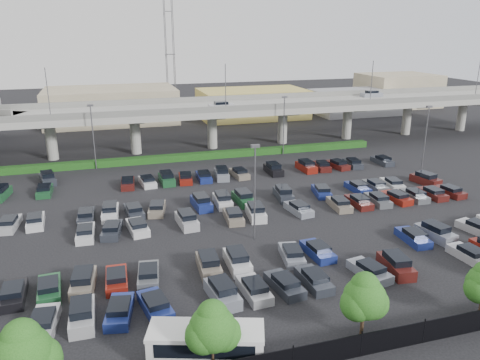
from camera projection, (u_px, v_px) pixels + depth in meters
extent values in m
plane|color=black|center=(234.00, 212.00, 57.21)|extent=(280.00, 280.00, 0.00)
cube|color=gray|center=(185.00, 111.00, 84.13)|extent=(150.00, 13.00, 1.10)
cube|color=#63625E|center=(191.00, 111.00, 78.11)|extent=(150.00, 0.50, 1.00)
cube|color=#63625E|center=(179.00, 100.00, 89.50)|extent=(150.00, 0.50, 1.00)
cylinder|color=gray|center=(51.00, 140.00, 79.06)|extent=(1.80, 1.80, 6.70)
cube|color=#63625E|center=(49.00, 122.00, 78.09)|extent=(2.60, 9.75, 0.50)
cylinder|color=gray|center=(135.00, 135.00, 82.88)|extent=(1.80, 1.80, 6.70)
cube|color=#63625E|center=(134.00, 118.00, 81.91)|extent=(2.60, 9.75, 0.50)
cylinder|color=gray|center=(212.00, 130.00, 86.70)|extent=(1.80, 1.80, 6.70)
cube|color=#63625E|center=(212.00, 114.00, 85.73)|extent=(2.60, 9.75, 0.50)
cylinder|color=gray|center=(283.00, 126.00, 90.52)|extent=(1.80, 1.80, 6.70)
cube|color=#63625E|center=(283.00, 110.00, 89.55)|extent=(2.60, 9.75, 0.50)
cylinder|color=gray|center=(347.00, 122.00, 94.34)|extent=(1.80, 1.80, 6.70)
cube|color=#63625E|center=(348.00, 107.00, 93.37)|extent=(2.60, 9.75, 0.50)
cylinder|color=gray|center=(407.00, 119.00, 98.16)|extent=(1.80, 1.80, 6.70)
cube|color=#63625E|center=(408.00, 104.00, 97.19)|extent=(2.60, 9.75, 0.50)
cylinder|color=gray|center=(462.00, 115.00, 101.98)|extent=(1.80, 1.80, 6.70)
cube|color=#63625E|center=(464.00, 101.00, 101.01)|extent=(2.60, 9.75, 0.50)
cube|color=#ADADB1|center=(221.00, 107.00, 82.74)|extent=(4.40, 1.82, 0.82)
cube|color=black|center=(221.00, 103.00, 82.55)|extent=(2.30, 1.60, 0.50)
cube|color=gray|center=(372.00, 95.00, 97.49)|extent=(4.40, 1.82, 0.82)
cube|color=black|center=(372.00, 92.00, 97.29)|extent=(2.30, 1.60, 0.50)
cylinder|color=#515156|center=(48.00, 94.00, 71.17)|extent=(0.14, 0.14, 8.00)
cylinder|color=#515156|center=(225.00, 88.00, 78.81)|extent=(0.14, 0.14, 8.00)
cylinder|color=#515156|center=(372.00, 83.00, 86.45)|extent=(0.14, 0.14, 8.00)
cylinder|color=#515156|center=(478.00, 79.00, 93.00)|extent=(0.14, 0.14, 8.00)
cube|color=#133910|center=(194.00, 156.00, 79.82)|extent=(66.00, 1.60, 1.10)
cube|color=black|center=(348.00, 348.00, 31.42)|extent=(70.00, 0.06, 1.80)
cylinder|color=black|center=(293.00, 358.00, 30.30)|extent=(0.10, 0.10, 2.00)
cylinder|color=black|center=(361.00, 344.00, 31.66)|extent=(0.10, 0.10, 2.00)
cylinder|color=black|center=(424.00, 331.00, 33.03)|extent=(0.10, 0.10, 2.00)
sphere|color=#1A4C14|center=(23.00, 354.00, 26.49)|extent=(3.39, 3.39, 3.39)
sphere|color=#1A4C14|center=(39.00, 359.00, 26.99)|extent=(2.67, 2.67, 2.67)
sphere|color=#1A4C14|center=(21.00, 339.00, 26.31)|extent=(2.30, 2.30, 2.30)
cylinder|color=#332316|center=(213.00, 360.00, 30.15)|extent=(0.26, 0.26, 1.96)
sphere|color=#1A4C14|center=(212.00, 329.00, 29.41)|extent=(3.04, 3.04, 3.04)
sphere|color=#1A4C14|center=(223.00, 333.00, 29.86)|extent=(2.39, 2.39, 2.39)
sphere|color=#1A4C14|center=(204.00, 335.00, 29.28)|extent=(2.39, 2.39, 2.39)
sphere|color=#1A4C14|center=(212.00, 316.00, 29.26)|extent=(2.06, 2.06, 2.06)
cylinder|color=#332316|center=(362.00, 328.00, 33.41)|extent=(0.26, 0.26, 1.97)
sphere|color=#1A4C14|center=(364.00, 298.00, 32.67)|extent=(3.07, 3.07, 3.07)
sphere|color=#1A4C14|center=(372.00, 303.00, 33.12)|extent=(2.41, 2.41, 2.41)
sphere|color=#1A4C14|center=(357.00, 304.00, 32.53)|extent=(2.41, 2.41, 2.41)
sphere|color=#1A4C14|center=(365.00, 286.00, 32.52)|extent=(2.08, 2.08, 2.08)
cylinder|color=#332316|center=(480.00, 309.00, 35.78)|extent=(0.26, 0.26, 1.80)
sphere|color=#1A4C14|center=(479.00, 289.00, 34.97)|extent=(2.19, 2.19, 2.19)
cube|color=silver|center=(206.00, 346.00, 31.27)|extent=(8.01, 4.77, 2.22)
cube|color=black|center=(206.00, 340.00, 31.10)|extent=(7.02, 4.50, 1.00)
cube|color=silver|center=(206.00, 331.00, 30.89)|extent=(8.14, 4.90, 0.26)
cube|color=#ADADB1|center=(44.00, 324.00, 34.77)|extent=(2.24, 4.56, 0.82)
cube|color=black|center=(42.00, 318.00, 34.39)|extent=(1.82, 2.45, 0.50)
cube|color=#ADADB1|center=(82.00, 317.00, 35.49)|extent=(1.86, 4.42, 1.05)
cube|color=black|center=(81.00, 307.00, 35.23)|extent=(1.62, 2.61, 0.65)
cube|color=navy|center=(120.00, 312.00, 36.27)|extent=(2.62, 4.66, 0.82)
cube|color=black|center=(119.00, 306.00, 35.90)|extent=(2.01, 2.56, 0.50)
cube|color=navy|center=(155.00, 306.00, 37.02)|extent=(2.62, 4.66, 0.82)
cube|color=black|center=(155.00, 301.00, 36.65)|extent=(2.01, 2.56, 0.50)
cube|color=gray|center=(222.00, 294.00, 38.49)|extent=(2.33, 4.58, 1.05)
cube|color=black|center=(222.00, 285.00, 38.23)|extent=(1.90, 2.77, 0.65)
cube|color=#ADADB1|center=(254.00, 290.00, 39.27)|extent=(2.09, 4.50, 0.82)
cube|color=black|center=(255.00, 285.00, 38.90)|extent=(1.74, 2.39, 0.50)
cube|color=#2A2E37|center=(285.00, 285.00, 40.02)|extent=(2.44, 4.62, 0.82)
cube|color=black|center=(286.00, 280.00, 39.65)|extent=(1.92, 2.51, 0.50)
cube|color=#2A2E37|center=(314.00, 281.00, 40.77)|extent=(1.98, 4.46, 0.82)
cube|color=black|center=(315.00, 275.00, 40.40)|extent=(1.68, 2.36, 0.50)
cube|color=gray|center=(369.00, 272.00, 42.28)|extent=(2.55, 4.65, 0.82)
cube|color=black|center=(371.00, 266.00, 41.90)|extent=(1.97, 2.54, 0.50)
cube|color=#4D1714|center=(396.00, 266.00, 42.99)|extent=(2.32, 4.58, 1.05)
cube|color=black|center=(397.00, 258.00, 42.74)|extent=(1.90, 2.77, 0.65)
cube|color=#ADADB1|center=(469.00, 256.00, 45.28)|extent=(2.11, 4.51, 0.82)
cube|color=black|center=(472.00, 251.00, 44.90)|extent=(1.75, 2.40, 0.50)
cube|color=black|center=(14.00, 295.00, 38.58)|extent=(1.93, 4.44, 0.82)
cube|color=black|center=(12.00, 289.00, 38.20)|extent=(1.66, 2.34, 0.50)
cube|color=#1C502A|center=(49.00, 290.00, 39.33)|extent=(2.11, 4.51, 0.82)
cube|color=black|center=(48.00, 284.00, 38.95)|extent=(1.75, 2.40, 0.50)
cube|color=gray|center=(84.00, 284.00, 40.04)|extent=(2.27, 4.57, 1.05)
cube|color=black|center=(83.00, 275.00, 39.79)|extent=(1.87, 2.75, 0.65)
cube|color=maroon|center=(117.00, 280.00, 40.83)|extent=(1.96, 4.46, 0.82)
cube|color=black|center=(116.00, 275.00, 40.45)|extent=(1.68, 2.35, 0.50)
cube|color=#55585D|center=(148.00, 276.00, 41.58)|extent=(2.36, 4.60, 0.82)
cube|color=black|center=(148.00, 270.00, 41.20)|extent=(1.88, 2.48, 0.50)
cube|color=gray|center=(209.00, 266.00, 43.04)|extent=(2.03, 4.48, 1.05)
cube|color=black|center=(209.00, 258.00, 42.79)|extent=(1.73, 2.68, 0.65)
cube|color=silver|center=(237.00, 262.00, 43.79)|extent=(1.95, 4.45, 1.05)
cube|color=black|center=(237.00, 254.00, 43.54)|extent=(1.68, 2.65, 0.65)
cube|color=gray|center=(292.00, 255.00, 45.33)|extent=(2.52, 4.64, 0.82)
cube|color=black|center=(293.00, 250.00, 44.96)|extent=(1.96, 2.53, 0.50)
cube|color=navy|center=(317.00, 252.00, 46.08)|extent=(2.12, 4.52, 0.82)
cube|color=black|center=(319.00, 247.00, 45.71)|extent=(1.76, 2.41, 0.50)
cube|color=navy|center=(413.00, 238.00, 49.08)|extent=(2.03, 4.48, 0.82)
cube|color=black|center=(415.00, 233.00, 48.71)|extent=(1.71, 2.38, 0.50)
cube|color=gray|center=(435.00, 234.00, 49.80)|extent=(2.50, 4.64, 1.05)
cube|color=black|center=(436.00, 227.00, 49.55)|extent=(2.00, 2.82, 0.65)
cube|color=#ADADB1|center=(477.00, 229.00, 51.33)|extent=(2.66, 4.67, 0.82)
cube|color=black|center=(479.00, 224.00, 50.96)|extent=(2.03, 2.57, 0.50)
cube|color=silver|center=(86.00, 234.00, 50.10)|extent=(1.99, 4.47, 0.82)
cube|color=black|center=(85.00, 229.00, 49.72)|extent=(1.69, 2.36, 0.50)
cube|color=#2A2E37|center=(112.00, 231.00, 50.85)|extent=(2.59, 4.66, 0.82)
cube|color=black|center=(112.00, 226.00, 50.48)|extent=(1.99, 2.55, 0.50)
cube|color=silver|center=(138.00, 228.00, 51.60)|extent=(2.39, 4.60, 0.82)
cube|color=black|center=(137.00, 223.00, 51.23)|extent=(1.89, 2.49, 0.50)
cube|color=#ADADB1|center=(187.00, 221.00, 53.07)|extent=(2.15, 4.53, 1.05)
cube|color=black|center=(187.00, 214.00, 52.81)|extent=(1.80, 2.72, 0.65)
cube|color=gray|center=(233.00, 217.00, 54.60)|extent=(2.16, 4.53, 0.82)
cube|color=black|center=(234.00, 212.00, 54.23)|extent=(1.78, 2.42, 0.50)
cube|color=silver|center=(256.00, 213.00, 55.32)|extent=(2.31, 4.58, 1.05)
cube|color=black|center=(256.00, 207.00, 55.07)|extent=(1.89, 2.77, 0.65)
cube|color=gray|center=(299.00, 209.00, 56.86)|extent=(2.40, 4.60, 0.82)
cube|color=black|center=(299.00, 205.00, 56.48)|extent=(1.90, 2.49, 0.50)
cube|color=gray|center=(339.00, 205.00, 58.36)|extent=(2.16, 4.53, 0.82)
cube|color=black|center=(340.00, 200.00, 57.98)|extent=(1.78, 2.42, 0.50)
cube|color=#4D1714|center=(359.00, 202.00, 59.11)|extent=(1.82, 4.40, 0.82)
cube|color=black|center=(360.00, 198.00, 58.73)|extent=(1.60, 2.30, 0.50)
cube|color=#55585D|center=(378.00, 200.00, 59.86)|extent=(2.10, 4.51, 0.82)
cube|color=black|center=(379.00, 196.00, 59.48)|extent=(1.75, 2.40, 0.50)
cube|color=maroon|center=(396.00, 198.00, 60.61)|extent=(2.35, 4.59, 0.82)
cube|color=black|center=(398.00, 194.00, 60.23)|extent=(1.87, 2.48, 0.50)
cube|color=#55585D|center=(414.00, 196.00, 61.36)|extent=(2.00, 4.47, 0.82)
cube|color=black|center=(416.00, 192.00, 60.98)|extent=(1.69, 2.36, 0.50)
cube|color=#4D1714|center=(432.00, 194.00, 62.11)|extent=(1.90, 4.43, 0.82)
cube|color=black|center=(434.00, 190.00, 61.73)|extent=(1.64, 2.33, 0.50)
cube|color=#4D1714|center=(449.00, 192.00, 62.86)|extent=(2.32, 4.58, 0.82)
cube|color=black|center=(451.00, 188.00, 62.48)|extent=(1.86, 2.47, 0.50)
cube|color=#ADADB1|center=(9.00, 225.00, 52.41)|extent=(2.29, 4.57, 0.82)
cube|color=black|center=(8.00, 220.00, 52.03)|extent=(1.84, 2.46, 0.50)
cube|color=silver|center=(36.00, 222.00, 53.16)|extent=(2.05, 4.49, 0.82)
cube|color=black|center=(35.00, 217.00, 52.78)|extent=(1.72, 2.38, 0.50)
cube|color=#2A2E37|center=(86.00, 217.00, 54.66)|extent=(2.01, 4.48, 0.82)
cube|color=black|center=(86.00, 212.00, 54.28)|extent=(1.70, 2.37, 0.50)
cube|color=white|center=(110.00, 213.00, 55.37)|extent=(2.17, 4.53, 1.05)
cube|color=black|center=(110.00, 207.00, 55.12)|extent=(1.81, 2.72, 0.65)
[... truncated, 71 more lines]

